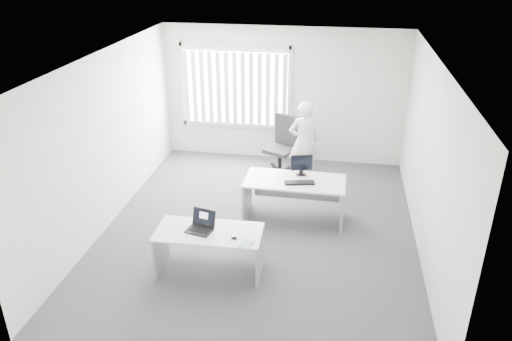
% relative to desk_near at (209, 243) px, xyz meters
% --- Properties ---
extents(ground, '(6.00, 6.00, 0.00)m').
position_rel_desk_near_xyz_m(ground, '(0.51, 1.26, -0.48)').
color(ground, '#45454C').
rests_on(ground, ground).
extents(wall_back, '(5.00, 0.02, 2.80)m').
position_rel_desk_near_xyz_m(wall_back, '(0.51, 4.26, 0.92)').
color(wall_back, beige).
rests_on(wall_back, ground).
extents(wall_front, '(5.00, 0.02, 2.80)m').
position_rel_desk_near_xyz_m(wall_front, '(0.51, -1.74, 0.92)').
color(wall_front, beige).
rests_on(wall_front, ground).
extents(wall_left, '(0.02, 6.00, 2.80)m').
position_rel_desk_near_xyz_m(wall_left, '(-1.99, 1.26, 0.92)').
color(wall_left, beige).
rests_on(wall_left, ground).
extents(wall_right, '(0.02, 6.00, 2.80)m').
position_rel_desk_near_xyz_m(wall_right, '(3.01, 1.26, 0.92)').
color(wall_right, beige).
rests_on(wall_right, ground).
extents(ceiling, '(5.00, 6.00, 0.02)m').
position_rel_desk_near_xyz_m(ceiling, '(0.51, 1.26, 2.32)').
color(ceiling, white).
rests_on(ceiling, wall_back).
extents(window, '(2.32, 0.06, 1.76)m').
position_rel_desk_near_xyz_m(window, '(-0.49, 4.22, 1.07)').
color(window, '#B7B8B3').
rests_on(window, wall_back).
extents(blinds, '(2.20, 0.10, 1.50)m').
position_rel_desk_near_xyz_m(blinds, '(-0.49, 4.16, 1.04)').
color(blinds, silver).
rests_on(blinds, wall_back).
extents(desk_near, '(1.49, 0.73, 0.67)m').
position_rel_desk_near_xyz_m(desk_near, '(0.00, 0.00, 0.00)').
color(desk_near, silver).
rests_on(desk_near, ground).
extents(desk_far, '(1.66, 0.80, 0.75)m').
position_rel_desk_near_xyz_m(desk_far, '(1.03, 1.64, 0.06)').
color(desk_far, silver).
rests_on(desk_far, ground).
extents(office_chair, '(0.89, 0.89, 1.19)m').
position_rel_desk_near_xyz_m(office_chair, '(0.59, 3.48, -0.11)').
color(office_chair, black).
rests_on(office_chair, ground).
extents(person, '(0.70, 0.59, 1.62)m').
position_rel_desk_near_xyz_m(person, '(1.04, 3.21, 0.33)').
color(person, silver).
rests_on(person, ground).
extents(laptop, '(0.41, 0.38, 0.27)m').
position_rel_desk_near_xyz_m(laptop, '(-0.13, -0.02, 0.32)').
color(laptop, black).
rests_on(laptop, desk_near).
extents(paper_sheet, '(0.32, 0.26, 0.00)m').
position_rel_desk_near_xyz_m(paper_sheet, '(0.30, -0.11, 0.19)').
color(paper_sheet, white).
rests_on(paper_sheet, desk_near).
extents(mouse, '(0.09, 0.12, 0.05)m').
position_rel_desk_near_xyz_m(mouse, '(0.38, -0.10, 0.21)').
color(mouse, '#B9B9BC').
rests_on(mouse, paper_sheet).
extents(booklet, '(0.22, 0.26, 0.01)m').
position_rel_desk_near_xyz_m(booklet, '(0.57, -0.23, 0.19)').
color(booklet, white).
rests_on(booklet, desk_near).
extents(keyboard, '(0.51, 0.25, 0.02)m').
position_rel_desk_near_xyz_m(keyboard, '(1.12, 1.54, 0.28)').
color(keyboard, black).
rests_on(keyboard, desk_far).
extents(monitor, '(0.38, 0.20, 0.37)m').
position_rel_desk_near_xyz_m(monitor, '(1.11, 1.86, 0.45)').
color(monitor, black).
rests_on(monitor, desk_far).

